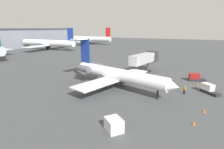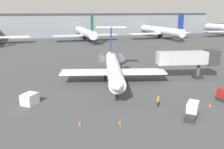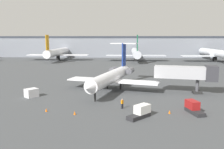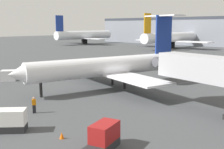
% 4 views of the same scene
% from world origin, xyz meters
% --- Properties ---
extents(ground_plane, '(400.00, 400.00, 0.10)m').
position_xyz_m(ground_plane, '(0.00, 0.00, -0.05)').
color(ground_plane, '#424447').
extents(regional_jet, '(21.35, 26.92, 10.44)m').
position_xyz_m(regional_jet, '(-3.23, 1.48, 3.26)').
color(regional_jet, white).
rests_on(regional_jet, ground_plane).
extents(jet_bridge, '(13.24, 5.46, 6.06)m').
position_xyz_m(jet_bridge, '(13.39, -0.81, 4.36)').
color(jet_bridge, '#ADADB2').
rests_on(jet_bridge, ground_plane).
extents(ground_crew_marshaller, '(0.45, 0.48, 1.69)m').
position_xyz_m(ground_crew_marshaller, '(-0.91, -12.92, 0.86)').
color(ground_crew_marshaller, black).
rests_on(ground_crew_marshaller, ground_plane).
extents(baggage_tug_lead, '(2.38, 4.23, 1.90)m').
position_xyz_m(baggage_tug_lead, '(10.39, -14.62, 0.84)').
color(baggage_tug_lead, '#262628').
rests_on(baggage_tug_lead, ground_plane).
extents(baggage_tug_trailing, '(3.79, 3.84, 1.90)m').
position_xyz_m(baggage_tug_trailing, '(1.88, -17.32, 0.84)').
color(baggage_tug_trailing, '#262628').
rests_on(baggage_tug_trailing, ground_plane).
extents(cargo_container_uld, '(2.93, 2.99, 1.70)m').
position_xyz_m(cargo_container_uld, '(-19.20, -5.88, 0.85)').
color(cargo_container_uld, silver).
rests_on(cargo_container_uld, ground_plane).
extents(traffic_cone_near, '(0.36, 0.36, 0.55)m').
position_xyz_m(traffic_cone_near, '(6.56, -15.25, 0.28)').
color(traffic_cone_near, orange).
rests_on(traffic_cone_near, ground_plane).
extents(parked_airliner_west_end, '(27.87, 33.07, 13.42)m').
position_xyz_m(parked_airliner_west_end, '(-80.57, 66.52, 4.31)').
color(parked_airliner_west_end, silver).
rests_on(parked_airliner_west_end, ground_plane).
extents(parked_airliner_west_mid, '(32.20, 38.33, 13.18)m').
position_xyz_m(parked_airliner_west_mid, '(-35.62, 72.88, 4.18)').
color(parked_airliner_west_mid, white).
rests_on(parked_airliner_west_mid, ground_plane).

